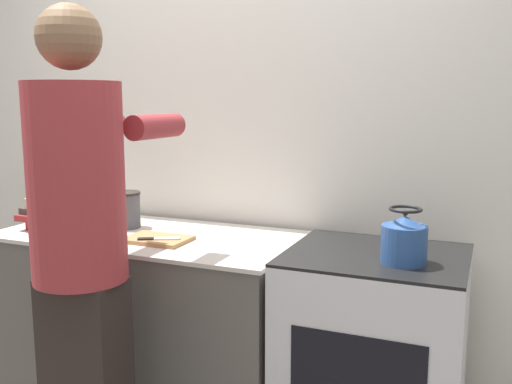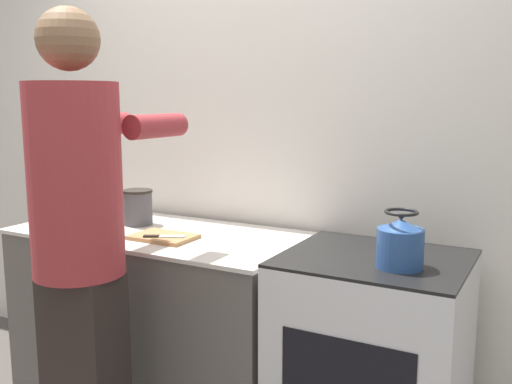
{
  "view_description": "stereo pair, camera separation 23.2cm",
  "coord_description": "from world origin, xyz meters",
  "views": [
    {
      "loc": [
        1.11,
        -1.88,
        1.51
      ],
      "look_at": [
        0.23,
        0.23,
        1.13
      ],
      "focal_mm": 40.0,
      "sensor_mm": 36.0,
      "label": 1
    },
    {
      "loc": [
        1.32,
        -1.78,
        1.51
      ],
      "look_at": [
        0.23,
        0.23,
        1.13
      ],
      "focal_mm": 40.0,
      "sensor_mm": 36.0,
      "label": 2
    }
  ],
  "objects": [
    {
      "name": "person",
      "position": [
        -0.26,
        -0.26,
        1.0
      ],
      "size": [
        0.38,
        0.62,
        1.83
      ],
      "color": "black",
      "rests_on": "ground_plane"
    },
    {
      "name": "counter",
      "position": [
        -0.36,
        0.33,
        0.44
      ],
      "size": [
        1.42,
        0.69,
        0.88
      ],
      "color": "#5B5651",
      "rests_on": "ground_plane"
    },
    {
      "name": "bowl_prep",
      "position": [
        -0.65,
        0.24,
        0.92
      ],
      "size": [
        0.13,
        0.13,
        0.08
      ],
      "color": "#9E4738",
      "rests_on": "counter"
    },
    {
      "name": "kettle",
      "position": [
        0.83,
        0.21,
        1.0
      ],
      "size": [
        0.17,
        0.17,
        0.21
      ],
      "color": "#284C8C",
      "rests_on": "oven"
    },
    {
      "name": "book_stack",
      "position": [
        -0.88,
        0.27,
        0.96
      ],
      "size": [
        0.21,
        0.28,
        0.15
      ],
      "color": "maroon",
      "rests_on": "counter"
    },
    {
      "name": "cutting_board",
      "position": [
        -0.24,
        0.22,
        0.89
      ],
      "size": [
        0.28,
        0.2,
        0.02
      ],
      "color": "#A87A4C",
      "rests_on": "counter"
    },
    {
      "name": "knife",
      "position": [
        -0.22,
        0.19,
        0.91
      ],
      "size": [
        0.18,
        0.11,
        0.01
      ],
      "rotation": [
        0.0,
        0.0,
        0.48
      ],
      "color": "silver",
      "rests_on": "cutting_board"
    },
    {
      "name": "oven",
      "position": [
        0.71,
        0.31,
        0.45
      ],
      "size": [
        0.7,
        0.62,
        0.91
      ],
      "color": "silver",
      "rests_on": "ground_plane"
    },
    {
      "name": "canister_jar",
      "position": [
        -0.53,
        0.4,
        0.97
      ],
      "size": [
        0.15,
        0.15,
        0.18
      ],
      "color": "#4C4C51",
      "rests_on": "counter"
    },
    {
      "name": "wall_back",
      "position": [
        0.0,
        0.73,
        1.3
      ],
      "size": [
        8.0,
        0.05,
        2.6
      ],
      "color": "silver",
      "rests_on": "ground_plane"
    }
  ]
}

